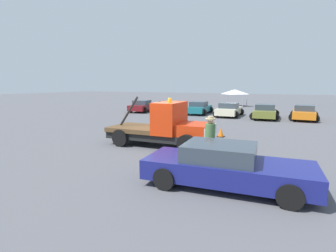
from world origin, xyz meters
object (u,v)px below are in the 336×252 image
Objects in this scene: parked_car_silver at (170,107)px; canopy_tent_white at (235,92)px; person_near_truck at (210,135)px; traffic_cone at (221,133)px; tow_truck at (165,128)px; parked_car_teal at (199,108)px; foreground_car at (226,166)px; parked_car_maroon at (143,106)px; parked_car_orange at (304,113)px; parked_car_cream at (229,110)px; parked_car_olive at (265,111)px.

parked_car_silver is 1.48× the size of canopy_tent_white.
traffic_cone is (-1.01, 5.31, -0.86)m from person_near_truck.
tow_truck is 2.93× the size of person_near_truck.
parked_car_teal is (3.19, 0.46, 0.00)m from parked_car_silver.
foreground_car and parked_car_maroon have the same top height.
parked_car_orange is at bearing 67.60° from traffic_cone.
parked_car_maroon is (-13.13, 15.70, -0.46)m from person_near_truck.
canopy_tent_white is at bearing 96.86° from foreground_car.
person_near_truck is 0.42× the size of parked_car_cream.
person_near_truck is (2.92, -1.72, 0.16)m from tow_truck.
traffic_cone is (-2.24, 7.58, -0.40)m from foreground_car.
parked_car_orange is (6.63, 0.43, -0.00)m from parked_car_cream.
parked_car_maroon is at bearing 91.89° from parked_car_teal.
parked_car_maroon is 1.02× the size of parked_car_silver.
parked_car_silver is at bearing 129.05° from traffic_cone.
parked_car_silver and parked_car_teal have the same top height.
person_near_truck is 0.41× the size of parked_car_teal.
foreground_car reaches higher than traffic_cone.
foreground_car and parked_car_olive have the same top height.
person_near_truck is at bearing -163.20° from parked_car_teal.
parked_car_orange is (6.43, 14.53, -0.31)m from tow_truck.
parked_car_teal is (-6.50, 16.47, -0.46)m from person_near_truck.
parked_car_maroon reaches higher than traffic_cone.
parked_car_cream is (-0.20, 14.10, -0.31)m from tow_truck.
traffic_cone is (-1.29, -10.42, -0.40)m from parked_car_olive.
parked_car_maroon is 8.24× the size of traffic_cone.
parked_car_teal is 1.04× the size of parked_car_cream.
tow_truck is 1.19× the size of parked_car_teal.
canopy_tent_white reaches higher than parked_car_cream.
parked_car_silver is (-9.69, 16.00, -0.46)m from person_near_truck.
parked_car_maroon is at bearing 88.38° from parked_car_cream.
canopy_tent_white is (-6.59, 30.31, 1.43)m from foreground_car.
parked_car_orange is at bearing -84.75° from parked_car_olive.
parked_car_cream is at bearing -79.63° from canopy_tent_white.
parked_car_teal is 0.94× the size of parked_car_olive.
foreground_car is 1.16× the size of parked_car_orange.
parked_car_cream is (-4.36, 18.09, -0.00)m from foreground_car.
tow_truck is at bearing -118.09° from traffic_cone.
parked_car_cream is 8.15× the size of traffic_cone.
parked_car_cream is 0.91× the size of parked_car_olive.
parked_car_maroon and parked_car_orange have the same top height.
foreground_car is at bearing -128.03° from person_near_truck.
parked_car_teal is at bearing -95.64° from canopy_tent_white.
parked_car_maroon is at bearing 99.61° from parked_car_silver.
traffic_cone is at bearing 101.07° from foreground_car.
parked_car_teal is 1.54× the size of canopy_tent_white.
tow_truck is 1.83× the size of canopy_tent_white.
foreground_car is at bearing -77.73° from canopy_tent_white.
parked_car_teal is at bearing 116.19° from traffic_cone.
person_near_truck reaches higher than parked_car_orange.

